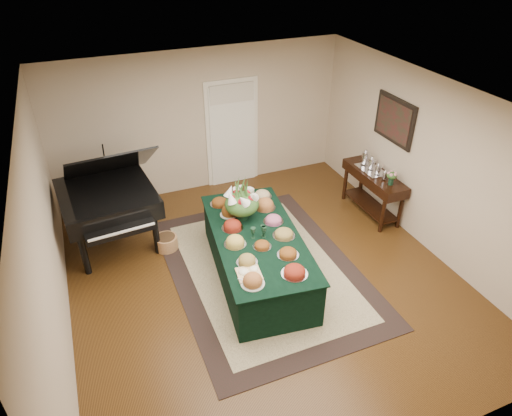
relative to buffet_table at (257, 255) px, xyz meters
name	(u,v)px	position (x,y,z in m)	size (l,w,h in m)	color
ground	(264,276)	(0.08, -0.08, -0.37)	(6.00, 6.00, 0.00)	black
area_rug	(263,269)	(0.14, 0.06, -0.36)	(2.69, 3.77, 0.01)	black
kitchen_doorway	(232,134)	(0.68, 2.89, 0.65)	(1.05, 0.07, 2.10)	white
buffet_table	(257,255)	(0.00, 0.00, 0.00)	(1.50, 2.67, 0.74)	black
food_platters	(255,229)	(0.01, 0.09, 0.41)	(1.23, 2.28, 0.14)	silver
cutting_board	(249,271)	(-0.41, -0.73, 0.40)	(0.34, 0.34, 0.10)	tan
green_goblets	(260,232)	(0.02, -0.06, 0.45)	(0.23, 0.11, 0.18)	black
floral_centerpiece	(242,200)	(-0.04, 0.50, 0.68)	(0.53, 0.53, 0.53)	black
grand_piano	(108,198)	(-1.85, 1.64, 0.50)	(1.62, 1.81, 1.73)	black
wicker_basket	(167,243)	(-1.11, 1.15, -0.26)	(0.36, 0.36, 0.23)	#A36E41
mahogany_sideboard	(374,182)	(2.57, 0.82, 0.26)	(0.45, 1.40, 0.81)	black
tea_service	(373,165)	(2.57, 0.91, 0.55)	(0.34, 0.74, 0.30)	silver
pink_bouquet	(392,176)	(2.57, 0.39, 0.60)	(0.19, 0.19, 0.24)	black
wall_painting	(394,120)	(2.79, 0.82, 1.38)	(0.05, 0.95, 0.75)	black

